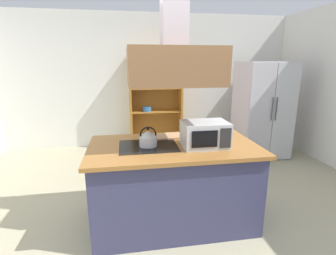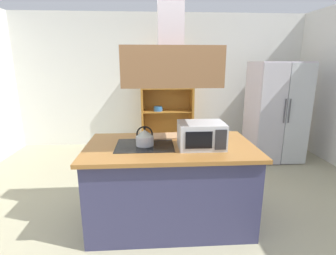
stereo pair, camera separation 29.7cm
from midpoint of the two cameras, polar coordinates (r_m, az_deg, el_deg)
ground_plane at (r=3.07m, az=-1.15°, el=-20.48°), size 7.80×7.80×0.00m
wall_back at (r=5.52m, az=-5.81°, el=10.13°), size 6.00×0.12×2.70m
kitchen_island at (r=2.89m, az=-1.85°, el=-12.32°), size 1.77×0.99×0.90m
range_hood at (r=2.59m, az=-2.09°, el=15.59°), size 0.90×0.70×1.17m
refrigerator at (r=5.08m, az=18.57°, el=3.71°), size 0.90×0.77×1.76m
dish_cabinet at (r=5.37m, az=-4.37°, el=4.55°), size 1.06×0.40×1.89m
kettle at (r=2.68m, az=-7.59°, el=-2.37°), size 0.18×0.18×0.21m
cutting_board at (r=3.00m, az=-2.95°, el=-1.97°), size 0.36×0.28×0.02m
microwave at (r=2.65m, az=5.00°, el=-1.51°), size 0.46×0.35×0.26m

